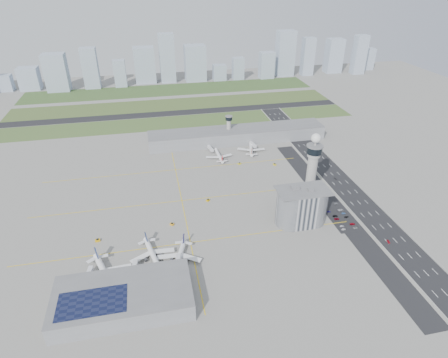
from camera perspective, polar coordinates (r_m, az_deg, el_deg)
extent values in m
plane|color=gray|center=(320.34, 1.30, -5.38)|extent=(1000.00, 1000.00, 0.00)
cube|color=#3C5227|center=(515.57, -6.62, 8.62)|extent=(480.00, 50.00, 0.08)
cube|color=#435428|center=(586.00, -7.41, 11.19)|extent=(480.00, 60.00, 0.08)
cube|color=#385226|center=(662.23, -8.09, 13.32)|extent=(480.00, 70.00, 0.08)
cube|color=black|center=(550.16, -7.03, 9.98)|extent=(480.00, 22.00, 0.10)
cube|color=black|center=(360.36, 19.43, -2.90)|extent=(28.00, 500.00, 0.10)
cube|color=#9E9E99|center=(353.44, 17.49, -3.11)|extent=(0.60, 500.00, 1.20)
cube|color=#9E9E99|center=(367.12, 21.34, -2.55)|extent=(0.60, 500.00, 1.20)
cube|color=black|center=(341.60, 16.60, -4.30)|extent=(18.00, 260.00, 0.08)
cube|color=black|center=(332.20, 17.21, -5.47)|extent=(20.00, 44.00, 0.10)
cube|color=yellow|center=(291.46, -5.14, -9.62)|extent=(260.00, 0.60, 0.01)
cube|color=yellow|center=(339.88, -6.45, -3.30)|extent=(260.00, 0.60, 0.01)
cube|color=yellow|center=(391.51, -7.41, 1.41)|extent=(260.00, 0.60, 0.01)
cube|color=yellow|center=(339.88, -6.45, -3.30)|extent=(0.60, 260.00, 0.01)
cylinder|color=#ADAAA5|center=(335.34, 13.10, 0.35)|extent=(8.40, 8.40, 48.00)
cylinder|color=#ADAAA5|center=(325.39, 13.54, 3.73)|extent=(11.00, 11.00, 4.00)
cylinder|color=black|center=(323.71, 13.62, 4.36)|extent=(13.00, 13.00, 6.00)
cylinder|color=slate|center=(322.27, 13.70, 4.92)|extent=(14.00, 14.00, 1.00)
cylinder|color=#ADAAA5|center=(321.26, 13.75, 5.33)|extent=(1.60, 1.60, 5.00)
sphere|color=white|center=(319.49, 13.84, 6.06)|extent=(8.00, 8.00, 8.00)
cylinder|color=#ADAAA5|center=(448.47, 0.73, 7.44)|extent=(5.00, 5.00, 28.00)
cylinder|color=black|center=(442.99, 0.74, 9.24)|extent=(8.00, 8.00, 4.00)
cylinder|color=slate|center=(442.12, 0.74, 9.54)|extent=(8.60, 8.60, 0.80)
cube|color=#B2B2B7|center=(309.25, 11.72, -4.15)|extent=(18.00, 24.00, 30.00)
cylinder|color=#B2B2B7|center=(306.07, 10.16, -4.37)|extent=(24.00, 24.00, 30.00)
cylinder|color=#B2B2B7|center=(312.65, 13.24, -3.94)|extent=(24.00, 24.00, 30.00)
cube|color=slate|center=(301.09, 12.01, -1.72)|extent=(42.00, 24.00, 0.80)
cube|color=slate|center=(300.41, 10.77, -1.29)|extent=(6.00, 5.00, 3.00)
cube|color=slate|center=(300.80, 13.06, -1.59)|extent=(5.00, 4.00, 2.40)
cube|color=gray|center=(451.32, 2.03, 6.68)|extent=(210.00, 32.00, 15.00)
cube|color=slate|center=(448.28, 2.04, 7.61)|extent=(210.00, 32.00, 0.80)
cube|color=gray|center=(249.78, -15.06, -17.15)|extent=(84.00, 42.00, 12.00)
cube|color=slate|center=(245.25, -15.26, -16.13)|extent=(84.00, 42.00, 0.80)
cube|color=black|center=(243.20, -19.47, -17.30)|extent=(40.00, 22.00, 0.20)
imported|color=white|center=(317.15, 17.76, -7.31)|extent=(3.70, 1.58, 1.25)
imported|color=#9E9FA3|center=(320.40, 17.55, -6.86)|extent=(3.47, 1.44, 1.12)
imported|color=maroon|center=(327.59, 16.80, -5.83)|extent=(4.48, 2.32, 1.21)
imported|color=black|center=(330.75, 16.58, -5.41)|extent=(4.44, 1.88, 1.28)
imported|color=navy|center=(334.87, 15.67, -4.79)|extent=(3.37, 1.52, 1.12)
imported|color=white|center=(341.19, 15.23, -4.02)|extent=(3.33, 1.18, 1.09)
imported|color=gray|center=(321.95, 19.38, -7.02)|extent=(4.30, 2.47, 1.13)
imported|color=maroon|center=(325.48, 18.99, -6.48)|extent=(4.44, 1.85, 1.28)
imported|color=black|center=(332.51, 18.16, -5.48)|extent=(3.95, 2.04, 1.29)
imported|color=#2A4B81|center=(336.24, 17.76, -5.00)|extent=(3.41, 1.36, 1.10)
imported|color=silver|center=(339.66, 17.32, -4.52)|extent=(4.71, 2.36, 1.28)
imported|color=gray|center=(347.58, 16.70, -3.58)|extent=(3.88, 1.88, 1.09)
imported|color=#A40C1B|center=(316.35, 23.76, -8.72)|extent=(2.15, 4.06, 1.32)
imported|color=black|center=(387.14, 16.65, 0.07)|extent=(1.67, 3.85, 1.23)
imported|color=navy|center=(455.83, 13.11, 5.18)|extent=(2.22, 4.37, 1.19)
imported|color=#9E9E9E|center=(502.05, 8.80, 7.95)|extent=(1.53, 3.77, 1.28)
cube|color=#9EADC1|center=(742.51, -30.37, 12.51)|extent=(22.81, 18.25, 26.79)
cube|color=#9EADC1|center=(731.39, -27.53, 13.42)|extent=(32.30, 25.84, 36.93)
cube|color=#9EADC1|center=(702.25, -24.19, 14.60)|extent=(35.81, 28.65, 60.36)
cube|color=#9EADC1|center=(696.80, -19.69, 15.62)|extent=(25.49, 20.39, 66.89)
cube|color=#9EADC1|center=(693.07, -15.56, 15.24)|extent=(20.04, 16.03, 45.20)
cube|color=#9EADC1|center=(708.51, -11.99, 16.63)|extent=(35.76, 28.61, 61.22)
cube|color=#9EADC1|center=(702.20, -8.66, 17.73)|extent=(26.33, 21.06, 83.39)
cube|color=#9EADC1|center=(709.85, -4.42, 17.22)|extent=(36.96, 29.57, 62.11)
cube|color=#9EADC1|center=(712.29, -0.70, 15.92)|extent=(23.01, 18.41, 27.75)
cube|color=#9EADC1|center=(718.08, 2.16, 16.48)|extent=(20.22, 16.18, 38.97)
cube|color=#9EADC1|center=(729.87, 6.50, 16.86)|extent=(26.14, 20.92, 46.89)
cube|color=#9EADC1|center=(750.21, 9.28, 18.36)|extent=(32.26, 25.81, 81.20)
cube|color=#9EADC1|center=(761.52, 12.65, 17.74)|extent=(21.59, 17.28, 68.75)
cube|color=#9EADC1|center=(795.09, 16.38, 17.58)|extent=(30.25, 24.20, 63.40)
cube|color=#9EADC1|center=(798.22, 19.92, 17.39)|extent=(23.04, 18.43, 71.56)
cube|color=#9EADC1|center=(842.84, 21.03, 16.71)|extent=(22.64, 18.11, 41.06)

